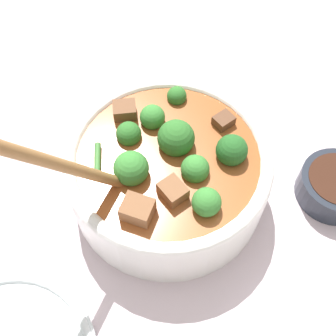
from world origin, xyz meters
The scene contains 3 objects.
ground_plane centered at (0.00, 0.00, 0.00)m, with size 4.00×4.00×0.00m, color silver.
stew_bowl centered at (0.00, 0.00, 0.05)m, with size 0.31×0.24×0.27m.
condiment_bowl centered at (-0.17, 0.11, 0.02)m, with size 0.09×0.09×0.04m.
Camera 1 is at (0.14, 0.23, 0.47)m, focal length 45.00 mm.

